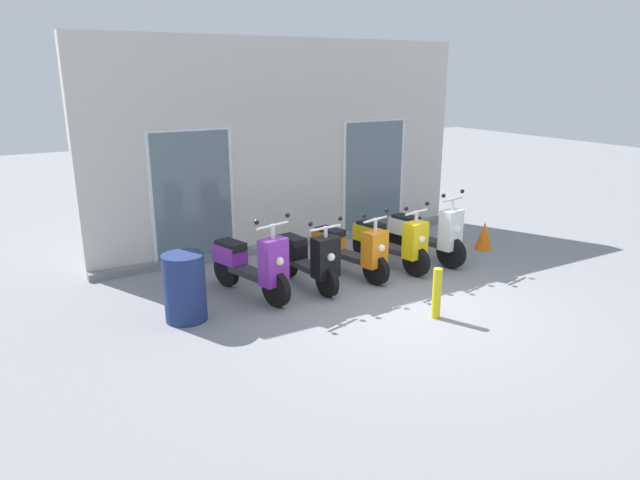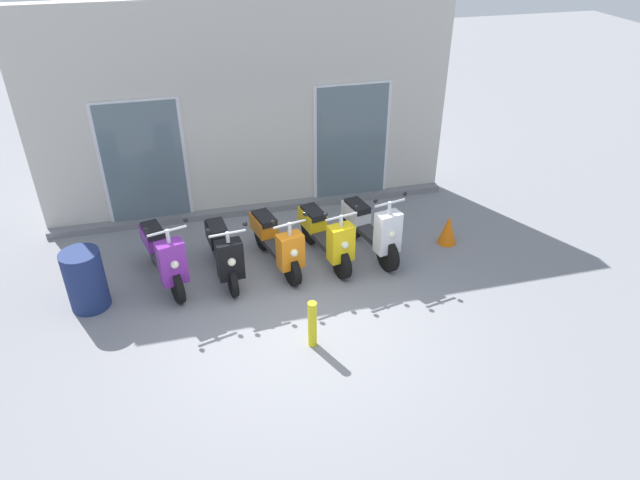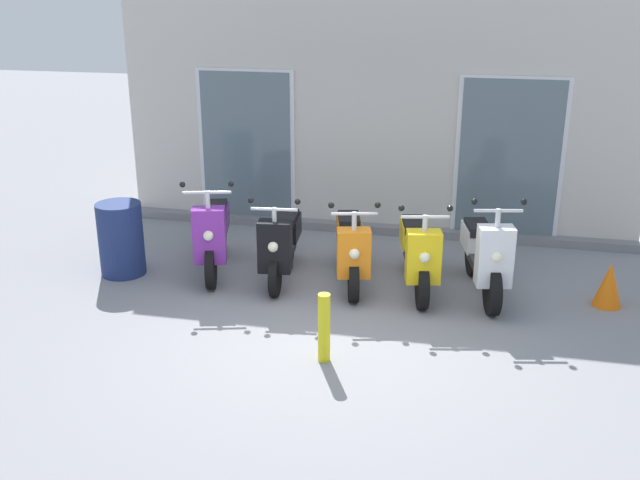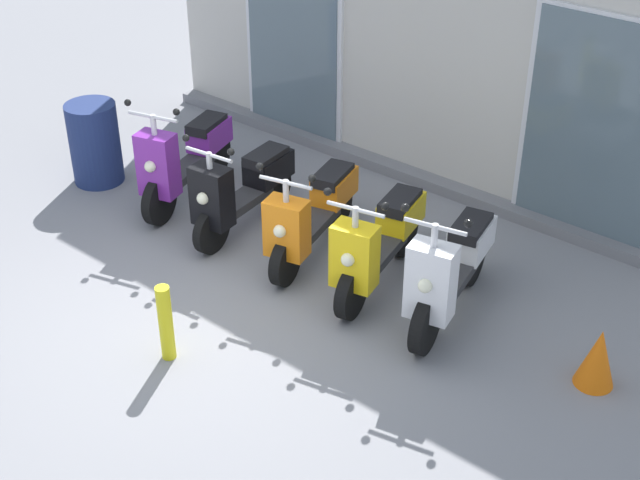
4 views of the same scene
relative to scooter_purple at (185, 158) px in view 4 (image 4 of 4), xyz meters
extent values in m
plane|color=gray|center=(1.69, -1.33, -0.50)|extent=(40.00, 40.00, 0.00)
cube|color=beige|center=(1.69, 2.16, 1.39)|extent=(7.40, 0.30, 3.79)
cube|color=slate|center=(1.69, 1.91, -0.44)|extent=(7.40, 0.20, 0.12)
cube|color=silver|center=(-0.19, 1.99, 0.65)|extent=(1.46, 0.04, 2.30)
cube|color=slate|center=(-0.19, 1.96, 0.65)|extent=(1.34, 0.02, 2.22)
cube|color=silver|center=(3.57, 1.99, 0.65)|extent=(1.46, 0.04, 2.30)
cube|color=slate|center=(3.57, 1.96, 0.65)|extent=(1.34, 0.02, 2.22)
cylinder|color=black|center=(0.14, -0.52, -0.24)|extent=(0.24, 0.53, 0.52)
cylinder|color=black|center=(-0.17, 0.60, -0.24)|extent=(0.24, 0.53, 0.52)
cube|color=#2D2D30|center=(-0.01, 0.04, -0.14)|extent=(0.44, 0.76, 0.09)
cube|color=purple|center=(0.13, -0.48, 0.15)|extent=(0.43, 0.33, 0.67)
sphere|color=#F2EFCC|center=(0.17, -0.60, 0.19)|extent=(0.12, 0.12, 0.12)
cube|color=purple|center=(-0.14, 0.50, 0.05)|extent=(0.43, 0.58, 0.28)
cube|color=black|center=(-0.13, 0.46, 0.19)|extent=(0.38, 0.53, 0.11)
cylinder|color=silver|center=(0.13, -0.48, 0.58)|extent=(0.06, 0.06, 0.23)
cylinder|color=silver|center=(0.13, -0.48, 0.68)|extent=(0.55, 0.18, 0.04)
sphere|color=black|center=(0.40, -0.40, 0.78)|extent=(0.07, 0.07, 0.07)
sphere|color=black|center=(-0.14, -0.55, 0.78)|extent=(0.07, 0.07, 0.07)
cylinder|color=black|center=(0.95, -0.57, -0.27)|extent=(0.14, 0.48, 0.47)
cylinder|color=black|center=(0.84, 0.48, -0.27)|extent=(0.14, 0.48, 0.47)
cube|color=#2D2D30|center=(0.90, -0.04, -0.17)|extent=(0.33, 0.68, 0.09)
cube|color=black|center=(0.95, -0.53, 0.10)|extent=(0.40, 0.28, 0.61)
sphere|color=#F2EFCC|center=(0.96, -0.66, 0.14)|extent=(0.12, 0.12, 0.12)
cube|color=black|center=(0.85, 0.38, 0.02)|extent=(0.35, 0.55, 0.28)
cube|color=black|center=(0.85, 0.34, 0.16)|extent=(0.31, 0.51, 0.11)
cylinder|color=silver|center=(0.95, -0.53, 0.47)|extent=(0.06, 0.06, 0.18)
cylinder|color=silver|center=(0.95, -0.53, 0.54)|extent=(0.54, 0.09, 0.04)
sphere|color=black|center=(1.21, -0.50, 0.64)|extent=(0.07, 0.07, 0.07)
sphere|color=black|center=(0.68, -0.56, 0.64)|extent=(0.07, 0.07, 0.07)
cylinder|color=black|center=(1.87, -0.52, -0.27)|extent=(0.22, 0.48, 0.47)
cylinder|color=black|center=(1.60, 0.60, -0.27)|extent=(0.22, 0.48, 0.47)
cube|color=#2D2D30|center=(1.73, 0.04, -0.17)|extent=(0.42, 0.76, 0.09)
cube|color=orange|center=(1.86, -0.48, 0.07)|extent=(0.43, 0.32, 0.56)
sphere|color=#F2EFCC|center=(1.89, -0.61, 0.11)|extent=(0.12, 0.12, 0.12)
cube|color=orange|center=(1.62, 0.50, 0.01)|extent=(0.41, 0.58, 0.28)
cube|color=black|center=(1.63, 0.47, 0.15)|extent=(0.37, 0.53, 0.11)
cylinder|color=silver|center=(1.86, -0.48, 0.45)|extent=(0.06, 0.06, 0.23)
cylinder|color=silver|center=(1.86, -0.48, 0.54)|extent=(0.51, 0.16, 0.04)
sphere|color=black|center=(2.11, -0.42, 0.64)|extent=(0.07, 0.07, 0.07)
sphere|color=black|center=(1.61, -0.55, 0.64)|extent=(0.07, 0.07, 0.07)
cylinder|color=black|center=(2.66, -0.54, -0.26)|extent=(0.21, 0.51, 0.49)
cylinder|color=black|center=(2.42, 0.59, -0.26)|extent=(0.21, 0.51, 0.49)
cube|color=#2D2D30|center=(2.54, 0.02, -0.16)|extent=(0.40, 0.75, 0.09)
cube|color=yellow|center=(2.65, -0.50, 0.10)|extent=(0.42, 0.31, 0.59)
sphere|color=#F2EFCC|center=(2.67, -0.63, 0.14)|extent=(0.12, 0.12, 0.12)
cube|color=yellow|center=(2.44, 0.49, 0.01)|extent=(0.40, 0.57, 0.28)
cube|color=black|center=(2.45, 0.45, 0.15)|extent=(0.35, 0.52, 0.11)
cylinder|color=silver|center=(2.65, -0.50, 0.48)|extent=(0.06, 0.06, 0.21)
cylinder|color=silver|center=(2.65, -0.50, 0.56)|extent=(0.52, 0.14, 0.04)
sphere|color=black|center=(2.90, -0.45, 0.66)|extent=(0.07, 0.07, 0.07)
sphere|color=black|center=(2.39, -0.55, 0.66)|extent=(0.07, 0.07, 0.07)
cylinder|color=black|center=(3.42, -0.53, -0.23)|extent=(0.22, 0.55, 0.54)
cylinder|color=black|center=(3.19, 0.59, -0.23)|extent=(0.22, 0.55, 0.54)
cube|color=#2D2D30|center=(3.30, 0.03, -0.13)|extent=(0.40, 0.74, 0.09)
cube|color=white|center=(3.41, -0.49, 0.16)|extent=(0.42, 0.31, 0.67)
sphere|color=#F2EFCC|center=(3.44, -0.61, 0.20)|extent=(0.12, 0.12, 0.12)
cube|color=white|center=(3.21, 0.49, 0.03)|extent=(0.40, 0.57, 0.28)
cube|color=black|center=(3.22, 0.45, 0.17)|extent=(0.35, 0.52, 0.11)
cylinder|color=silver|center=(3.41, -0.49, 0.59)|extent=(0.06, 0.06, 0.22)
cylinder|color=silver|center=(3.41, -0.49, 0.68)|extent=(0.52, 0.14, 0.04)
sphere|color=black|center=(3.67, -0.43, 0.78)|extent=(0.07, 0.07, 0.07)
sphere|color=black|center=(3.16, -0.54, 0.78)|extent=(0.07, 0.07, 0.07)
cylinder|color=yellow|center=(1.84, -1.96, -0.15)|extent=(0.12, 0.12, 0.70)
cylinder|color=navy|center=(-1.10, -0.32, -0.04)|extent=(0.55, 0.55, 0.92)
cone|color=orange|center=(4.71, -0.02, -0.24)|extent=(0.32, 0.32, 0.52)
camera|label=1|loc=(-3.10, -7.32, 2.70)|focal=31.97mm
camera|label=2|loc=(0.49, -7.55, 4.69)|focal=31.88mm
camera|label=3|loc=(3.16, -8.11, 3.00)|focal=40.96mm
camera|label=4|loc=(6.51, -5.66, 4.27)|focal=50.35mm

